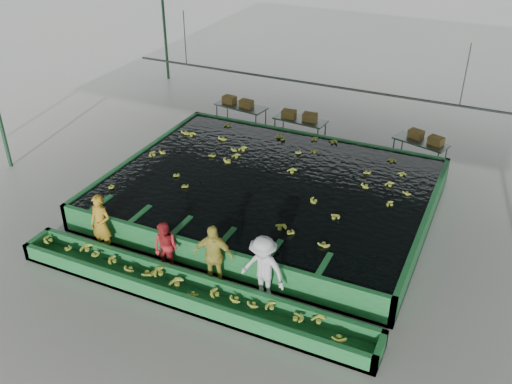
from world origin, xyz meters
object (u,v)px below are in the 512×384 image
at_px(worker_c, 213,256).
at_px(worker_d, 263,270).
at_px(box_stack_left, 238,105).
at_px(worker_b, 166,248).
at_px(worker_a, 101,224).
at_px(packing_table_right, 419,152).
at_px(packing_table_left, 241,117).
at_px(box_stack_mid, 299,119).
at_px(box_stack_right, 425,141).
at_px(flotation_tank, 269,193).
at_px(packing_table_mid, 300,130).
at_px(sorting_trough, 188,291).

relative_size(worker_c, worker_d, 0.97).
xyz_separation_m(worker_c, box_stack_left, (-4.01, 9.47, 0.06)).
bearing_deg(worker_b, worker_a, -179.82).
height_order(worker_a, packing_table_right, worker_a).
relative_size(packing_table_left, box_stack_mid, 1.55).
bearing_deg(worker_a, worker_c, -0.23).
height_order(packing_table_right, box_stack_right, box_stack_right).
bearing_deg(box_stack_left, box_stack_right, -0.42).
relative_size(box_stack_left, box_stack_right, 1.02).
distance_m(worker_b, box_stack_mid, 9.25).
distance_m(worker_a, worker_b, 2.13).
distance_m(worker_c, box_stack_right, 10.10).
distance_m(flotation_tank, packing_table_mid, 5.05).
xyz_separation_m(packing_table_mid, box_stack_right, (4.81, 0.15, 0.42)).
bearing_deg(packing_table_right, worker_a, -127.13).
bearing_deg(worker_a, packing_table_right, 52.65).
bearing_deg(box_stack_left, worker_d, -60.23).
bearing_deg(box_stack_mid, worker_a, -104.30).
relative_size(worker_d, box_stack_right, 1.42).
height_order(packing_table_right, box_stack_mid, box_stack_mid).
bearing_deg(packing_table_left, worker_d, -60.90).
height_order(worker_b, box_stack_mid, worker_b).
bearing_deg(worker_d, flotation_tank, 119.22).
xyz_separation_m(worker_b, box_stack_left, (-2.56, 9.47, 0.23)).
bearing_deg(worker_a, packing_table_mid, 75.30).
relative_size(worker_c, packing_table_left, 0.86).
xyz_separation_m(flotation_tank, packing_table_right, (3.81, 5.03, -0.01)).
distance_m(worker_b, packing_table_right, 10.56).
distance_m(packing_table_left, packing_table_mid, 2.70).
xyz_separation_m(flotation_tank, worker_a, (-3.25, -4.30, 0.46)).
bearing_deg(packing_table_mid, worker_d, -74.42).
xyz_separation_m(flotation_tank, box_stack_mid, (-0.90, 4.95, 0.49)).
distance_m(worker_c, worker_d, 1.41).
bearing_deg(packing_table_mid, box_stack_right, 1.73).
bearing_deg(worker_a, sorting_trough, -14.04).
distance_m(worker_b, box_stack_left, 9.82).
bearing_deg(packing_table_left, box_stack_left, -178.21).
relative_size(sorting_trough, packing_table_right, 5.13).
xyz_separation_m(packing_table_mid, box_stack_left, (-2.83, 0.20, 0.51)).
xyz_separation_m(flotation_tank, sorting_trough, (0.00, -5.10, -0.20)).
xyz_separation_m(worker_a, worker_b, (2.12, 0.00, -0.16)).
distance_m(packing_table_left, packing_table_right, 7.36).
height_order(worker_b, packing_table_right, worker_b).
distance_m(worker_a, packing_table_right, 11.71).
height_order(sorting_trough, box_stack_left, box_stack_left).
bearing_deg(packing_table_right, box_stack_left, 178.87).
bearing_deg(box_stack_left, packing_table_left, 1.79).
bearing_deg(worker_c, worker_a, 166.57).
bearing_deg(worker_b, worker_c, 0.18).
distance_m(flotation_tank, packing_table_right, 6.31).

